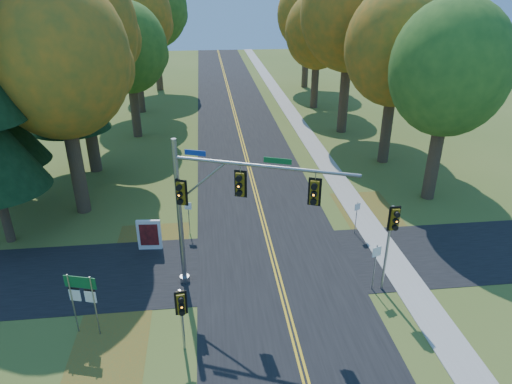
{
  "coord_description": "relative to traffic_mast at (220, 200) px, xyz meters",
  "views": [
    {
      "loc": [
        -3.22,
        -17.65,
        13.52
      ],
      "look_at": [
        -0.74,
        4.1,
        3.2
      ],
      "focal_mm": 32.0,
      "sensor_mm": 36.0,
      "label": 1
    }
  ],
  "objects": [
    {
      "name": "tree_e_e",
      "position": [
        13.23,
        43.35,
        4.46
      ],
      "size": [
        7.8,
        7.8,
        13.74
      ],
      "color": "#38281C",
      "rests_on": "ground"
    },
    {
      "name": "route_sign_cluster",
      "position": [
        -5.73,
        -2.35,
        -2.69
      ],
      "size": [
        1.31,
        0.41,
        2.89
      ],
      "rotation": [
        0.0,
        0.0,
        -0.28
      ],
      "color": "gray",
      "rests_on": "ground"
    },
    {
      "name": "traffic_mast",
      "position": [
        0.0,
        0.0,
        0.0
      ],
      "size": [
        7.59,
        3.19,
        7.35
      ],
      "rotation": [
        0.0,
        0.0,
        -0.38
      ],
      "color": "gray",
      "rests_on": "ground"
    },
    {
      "name": "tree_e_c",
      "position": [
        12.64,
        23.46,
        5.93
      ],
      "size": [
        8.8,
        8.8,
        15.79
      ],
      "color": "#38281C",
      "rests_on": "ground"
    },
    {
      "name": "sidewalk_east",
      "position": [
        8.96,
        -0.23,
        -4.7
      ],
      "size": [
        1.6,
        160.0,
        0.06
      ],
      "primitive_type": "cube",
      "color": "#9E998E",
      "rests_on": "ground"
    },
    {
      "name": "leaf_patch_e",
      "position": [
        9.56,
        5.77,
        -4.72
      ],
      "size": [
        3.5,
        8.0,
        0.0
      ],
      "primitive_type": "cube",
      "color": "brown",
      "rests_on": "ground"
    },
    {
      "name": "leaf_patch_w_far",
      "position": [
        -4.74,
        -3.23,
        -4.72
      ],
      "size": [
        3.0,
        5.0,
        0.0
      ],
      "primitive_type": "cube",
      "color": "brown",
      "rests_on": "ground"
    },
    {
      "name": "tree_e_b",
      "position": [
        13.73,
        15.35,
        4.17
      ],
      "size": [
        7.6,
        7.6,
        13.33
      ],
      "color": "#38281C",
      "rests_on": "ground"
    },
    {
      "name": "tree_e_a",
      "position": [
        14.33,
        8.55,
        3.8
      ],
      "size": [
        7.2,
        7.2,
        12.73
      ],
      "color": "#38281C",
      "rests_on": "ground"
    },
    {
      "name": "tree_w_c",
      "position": [
        -6.78,
        24.24,
        3.22
      ],
      "size": [
        6.8,
        6.8,
        11.91
      ],
      "color": "#38281C",
      "rests_on": "ground"
    },
    {
      "name": "reg_sign_w",
      "position": [
        -1.68,
        5.41,
        -3.3
      ],
      "size": [
        0.4,
        0.11,
        2.09
      ],
      "rotation": [
        0.0,
        0.0,
        -0.21
      ],
      "color": "gray",
      "rests_on": "ground"
    },
    {
      "name": "pine_c",
      "position": [
        -10.24,
        15.77,
        4.96
      ],
      "size": [
        5.6,
        5.6,
        20.56
      ],
      "color": "#38281C",
      "rests_on": "ground"
    },
    {
      "name": "road_main",
      "position": [
        2.76,
        -0.23,
        -4.72
      ],
      "size": [
        8.0,
        160.0,
        0.02
      ],
      "primitive_type": "cube",
      "color": "black",
      "rests_on": "ground"
    },
    {
      "name": "ground",
      "position": [
        2.76,
        -0.23,
        -4.73
      ],
      "size": [
        160.0,
        160.0,
        0.0
      ],
      "primitive_type": "plane",
      "color": "#485F21",
      "rests_on": "ground"
    },
    {
      "name": "centerline_left",
      "position": [
        2.66,
        -0.23,
        -4.7
      ],
      "size": [
        0.1,
        160.0,
        0.01
      ],
      "primitive_type": "cube",
      "color": "gold",
      "rests_on": "road_main"
    },
    {
      "name": "ped_signal_pole",
      "position": [
        -1.71,
        -3.91,
        -2.53
      ],
      "size": [
        0.47,
        0.54,
        2.96
      ],
      "rotation": [
        0.0,
        0.0,
        0.14
      ],
      "color": "#9C9EA5",
      "rests_on": "ground"
    },
    {
      "name": "leaf_patch_w_near",
      "position": [
        -3.74,
        3.77,
        -4.72
      ],
      "size": [
        4.0,
        6.0,
        0.0
      ],
      "primitive_type": "cube",
      "color": "brown",
      "rests_on": "ground"
    },
    {
      "name": "reg_sign_e_south",
      "position": [
        7.07,
        -0.86,
        -3.05
      ],
      "size": [
        0.46,
        0.18,
        2.45
      ],
      "rotation": [
        0.0,
        0.0,
        0.32
      ],
      "color": "gray",
      "rests_on": "ground"
    },
    {
      "name": "tree_w_b",
      "position": [
        -8.96,
        16.06,
        5.64
      ],
      "size": [
        8.6,
        8.6,
        15.38
      ],
      "color": "#38281C",
      "rests_on": "ground"
    },
    {
      "name": "tree_w_a",
      "position": [
        -8.36,
        9.15,
        4.76
      ],
      "size": [
        8.0,
        8.0,
        14.15
      ],
      "color": "#38281C",
      "rests_on": "ground"
    },
    {
      "name": "tree_w_d",
      "position": [
        -7.36,
        32.96,
        5.05
      ],
      "size": [
        8.2,
        8.2,
        14.56
      ],
      "color": "#38281C",
      "rests_on": "ground"
    },
    {
      "name": "tree_w_e",
      "position": [
        -6.16,
        43.86,
        5.35
      ],
      "size": [
        8.4,
        8.4,
        14.97
      ],
      "color": "#38281C",
      "rests_on": "ground"
    },
    {
      "name": "east_signal_pole",
      "position": [
        7.54,
        -1.08,
        -1.28
      ],
      "size": [
        0.53,
        0.61,
        4.55
      ],
      "rotation": [
        0.0,
        0.0,
        0.04
      ],
      "color": "#989BA1",
      "rests_on": "ground"
    },
    {
      "name": "road_cross",
      "position": [
        2.76,
        1.77,
        -4.72
      ],
      "size": [
        60.0,
        6.0,
        0.02
      ],
      "primitive_type": "cube",
      "color": "black",
      "rests_on": "ground"
    },
    {
      "name": "reg_sign_e_north",
      "position": [
        7.88,
        4.34,
        -3.34
      ],
      "size": [
        0.37,
        0.18,
        2.02
      ],
      "rotation": [
        0.0,
        0.0,
        0.4
      ],
      "color": "gray",
      "rests_on": "ground"
    },
    {
      "name": "centerline_right",
      "position": [
        2.86,
        -0.23,
        -4.7
      ],
      "size": [
        0.1,
        160.0,
        0.01
      ],
      "primitive_type": "cube",
      "color": "gold",
      "rests_on": "road_main"
    },
    {
      "name": "tree_e_d",
      "position": [
        12.03,
        32.64,
        3.51
      ],
      "size": [
        7.0,
        7.0,
        12.32
      ],
      "color": "#38281C",
      "rests_on": "ground"
    },
    {
      "name": "info_kiosk",
      "position": [
        -3.79,
        3.98,
        -3.84
      ],
      "size": [
        1.29,
        0.28,
        1.78
      ],
      "rotation": [
        0.0,
        0.0,
        -0.08
      ],
      "color": "silver",
      "rests_on": "ground"
    }
  ]
}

